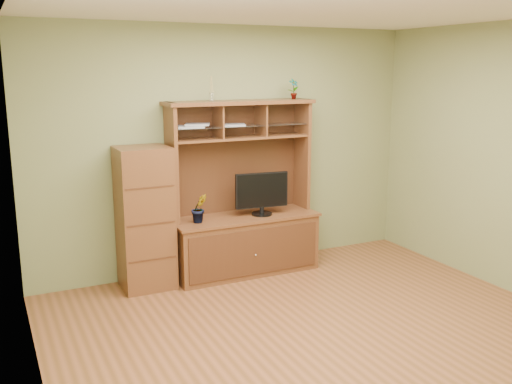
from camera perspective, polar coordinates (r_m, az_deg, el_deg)
room at (r=4.65m, az=7.07°, el=1.17°), size 4.54×4.04×2.74m
media_hutch at (r=6.34m, az=-1.27°, el=-3.43°), size 1.66×0.61×1.90m
monitor at (r=6.25m, az=0.59°, el=-0.08°), size 0.60×0.23×0.47m
orchid_plant at (r=5.99m, az=-5.69°, el=-1.62°), size 0.17×0.14×0.31m
top_plant at (r=6.48m, az=3.78°, el=10.26°), size 0.13×0.10×0.23m
reed_diffuser at (r=6.05m, az=-4.47°, el=9.99°), size 0.05×0.05×0.26m
magazines at (r=6.06m, az=-4.94°, el=6.66°), size 0.79×0.28×0.04m
side_cabinet at (r=5.94m, az=-11.04°, el=-2.60°), size 0.53×0.48×1.47m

